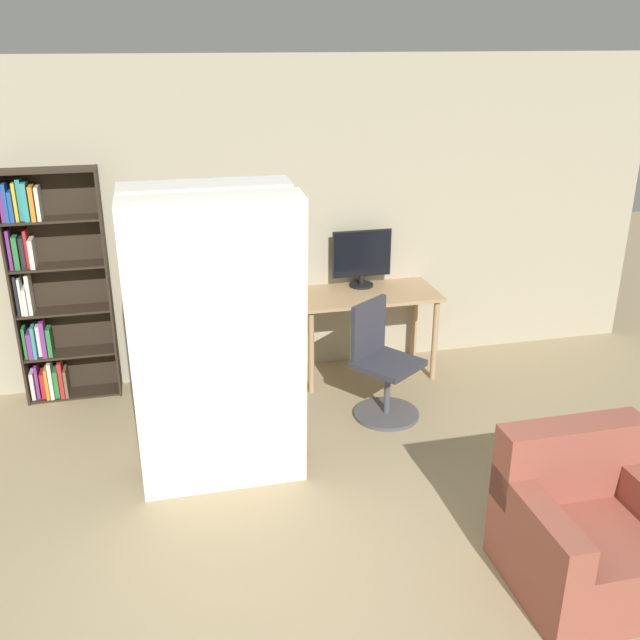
% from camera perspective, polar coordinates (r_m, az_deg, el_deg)
% --- Properties ---
extents(wall_back, '(8.00, 0.06, 2.70)m').
position_cam_1_polar(wall_back, '(6.06, -8.76, 7.47)').
color(wall_back, tan).
rests_on(wall_back, ground).
extents(desk, '(1.22, 0.61, 0.77)m').
position_cam_1_polar(desk, '(6.18, 3.75, 1.23)').
color(desk, tan).
rests_on(desk, ground).
extents(monitor, '(0.53, 0.21, 0.50)m').
position_cam_1_polar(monitor, '(6.22, 3.37, 5.08)').
color(monitor, black).
rests_on(monitor, desk).
extents(office_chair, '(0.61, 0.61, 0.93)m').
position_cam_1_polar(office_chair, '(5.62, 5.00, -4.08)').
color(office_chair, '#4C4C51').
rests_on(office_chair, ground).
extents(bookshelf, '(0.75, 0.26, 1.89)m').
position_cam_1_polar(bookshelf, '(6.09, -20.73, 2.26)').
color(bookshelf, '#2D2319').
rests_on(bookshelf, ground).
extents(mattress_near, '(1.08, 0.37, 1.98)m').
position_cam_1_polar(mattress_near, '(4.50, -8.02, -2.46)').
color(mattress_near, silver).
rests_on(mattress_near, ground).
extents(mattress_far, '(1.08, 0.36, 1.98)m').
position_cam_1_polar(mattress_far, '(4.88, -8.52, -0.52)').
color(mattress_far, silver).
rests_on(mattress_far, ground).
extents(armchair, '(0.85, 0.80, 0.85)m').
position_cam_1_polar(armchair, '(4.30, 20.59, -15.48)').
color(armchair, '#934C3D').
rests_on(armchair, ground).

